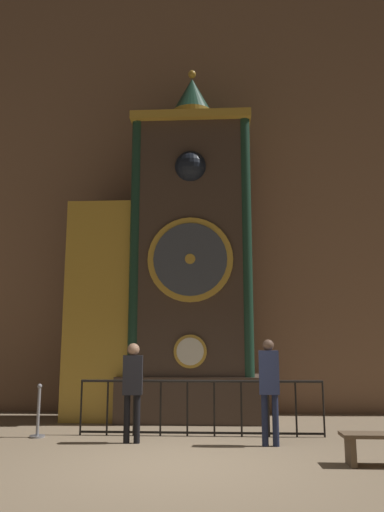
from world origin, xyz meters
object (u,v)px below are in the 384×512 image
Objects in this scene: visitor_near at (133,382)px; visitor_far at (269,381)px; stanchion_post at (38,420)px; clock_tower at (172,269)px.

visitor_far is at bearing -8.56° from visitor_near.
visitor_near is at bearing -14.38° from stanchion_post.
clock_tower is at bearing 75.91° from visitor_near.
visitor_far is (1.96, -2.87, -2.40)m from clock_tower.
stanchion_post is at bearing -134.95° from clock_tower.
visitor_near is 2.03m from stanchion_post.
clock_tower reaches higher than visitor_far.
visitor_near is at bearing -98.80° from clock_tower.
visitor_far is (2.38, -0.14, 0.03)m from visitor_near.
visitor_near is at bearing -179.67° from visitor_far.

